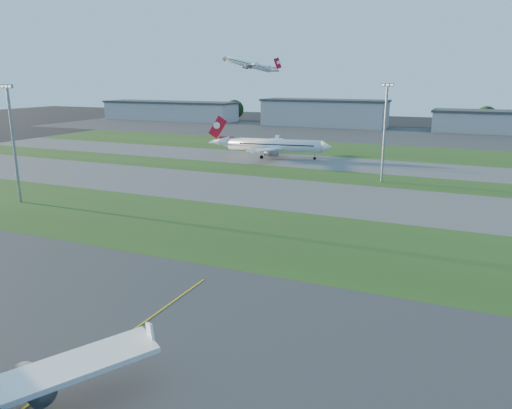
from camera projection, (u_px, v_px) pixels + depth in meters
The scene contains 17 objects.
grass_strip_a at pixel (240, 232), 90.42m from camera, with size 300.00×34.00×0.01m, color #264617.
taxiway_a at pixel (300, 194), 119.60m from camera, with size 300.00×32.00×0.01m, color #515154.
grass_strip_b at pixel (329, 176), 141.71m from camera, with size 300.00×18.00×0.01m, color #264617.
taxiway_b at pixel (348, 164), 161.17m from camera, with size 300.00×26.00×0.01m, color #515154.
grass_strip_c at pixel (369, 151), 190.35m from camera, with size 300.00×40.00×0.01m, color #264617.
apron_far at pixel (395, 135), 243.40m from camera, with size 400.00×80.00×0.01m, color #333335.
yellow_line at pixel (27, 407), 42.46m from camera, with size 0.25×60.00×0.02m, color gold.
airliner_taxiing at pixel (273, 145), 172.70m from camera, with size 40.46×34.09×12.67m.
airliner_departing at pixel (249, 65), 268.47m from camera, with size 26.10×22.73×9.72m.
light_mast_west at pixel (13, 136), 108.56m from camera, with size 3.20×0.70×25.80m.
light_mast_centre at pixel (385, 126), 130.34m from camera, with size 3.20×0.70×25.80m.
hangar_far_west at pixel (170, 111), 327.85m from camera, with size 91.80×23.00×12.20m.
hangar_west at pixel (324, 113), 285.87m from camera, with size 71.40×23.00×15.20m.
tree_far_west at pixel (133, 108), 355.11m from camera, with size 11.00×11.00×12.00m.
tree_west at pixel (234, 109), 325.02m from camera, with size 12.10×12.10×13.20m.
tree_mid_west at pixel (372, 116), 286.14m from camera, with size 9.90×9.90×10.80m.
tree_mid_east at pixel (486, 117), 264.78m from camera, with size 11.55×11.55×12.60m.
Camera 1 is at (37.91, -25.67, 27.21)m, focal length 35.00 mm.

